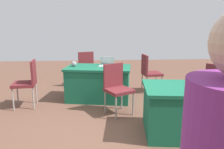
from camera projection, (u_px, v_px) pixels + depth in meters
ground_plane at (120, 127)px, 3.67m from camera, size 14.40×14.40×0.00m
table_foreground at (99, 83)px, 4.99m from camera, size 1.53×1.06×0.75m
table_mid_left at (199, 111)px, 3.38m from camera, size 1.78×1.11×0.75m
chair_near_front at (149, 71)px, 5.52m from camera, size 0.48×0.48×0.94m
chair_tucked_left at (28, 81)px, 4.49m from camera, size 0.48×0.48×0.96m
chair_tucked_right at (85, 66)px, 6.09m from camera, size 0.56×0.56×0.96m
chair_aisle at (117, 86)px, 4.17m from camera, size 0.59×0.59×0.94m
chair_by_pillar at (219, 85)px, 4.16m from camera, size 0.62×0.62×0.96m
laptop_silver at (106, 64)px, 4.99m from camera, size 0.38×0.36×0.21m
yarn_ball at (74, 64)px, 4.94m from camera, size 0.12×0.12×0.12m
scissors_red at (118, 67)px, 4.83m from camera, size 0.16×0.14×0.01m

